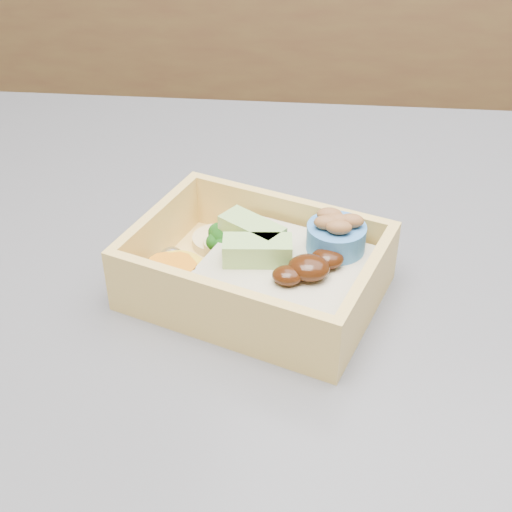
{
  "coord_description": "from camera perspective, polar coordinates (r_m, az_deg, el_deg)",
  "views": [
    {
      "loc": [
        -0.0,
        -0.39,
        1.23
      ],
      "look_at": [
        -0.04,
        -0.01,
        0.95
      ],
      "focal_mm": 50.0,
      "sensor_mm": 36.0,
      "label": 1
    }
  ],
  "objects": [
    {
      "name": "bento_box",
      "position": [
        0.49,
        0.62,
        -1.08
      ],
      "size": [
        0.19,
        0.17,
        0.06
      ],
      "rotation": [
        0.0,
        0.0,
        -0.35
      ],
      "color": "#E6BB5F",
      "rests_on": "island"
    }
  ]
}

